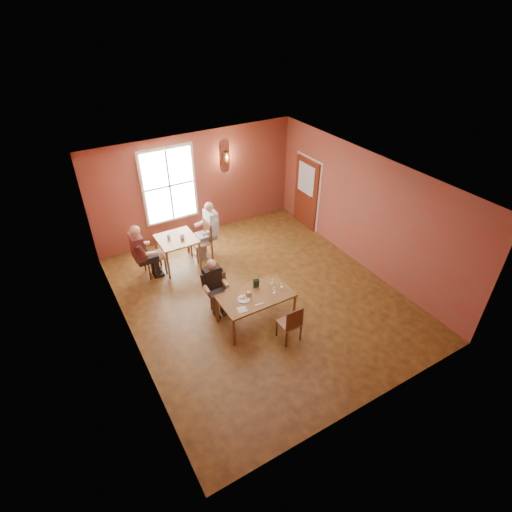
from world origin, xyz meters
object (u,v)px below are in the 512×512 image
main_table (256,308)px  second_table (178,252)px  diner_maroon (151,249)px  chair_diner_maroon (153,255)px  chair_empty (289,322)px  diner_white (201,234)px  chair_diner_white (201,241)px  chair_diner_main (222,296)px  diner_main (222,290)px

main_table → second_table: second_table is taller
main_table → diner_maroon: 3.18m
chair_diner_maroon → chair_empty: bearing=24.3°
main_table → diner_white: diner_white is taller
chair_diner_white → chair_diner_maroon: 1.30m
main_table → chair_diner_maroon: 3.15m
chair_empty → chair_diner_white: bearing=95.3°
chair_empty → second_table: bearing=105.1°
chair_diner_main → second_table: (-0.17, 2.21, -0.05)m
main_table → chair_empty: bearing=-67.6°
diner_main → second_table: bearing=-85.6°
chair_diner_main → diner_main: (0.00, -0.03, 0.17)m
chair_empty → diner_maroon: 4.03m
second_table → chair_diner_maroon: bearing=180.0°
chair_diner_main → diner_main: diner_main is taller
diner_main → diner_white: size_ratio=0.85×
chair_diner_main → diner_maroon: size_ratio=0.62×
diner_main → chair_diner_maroon: diner_main is taller
diner_main → diner_maroon: size_ratio=0.85×
diner_main → chair_diner_maroon: (-0.82, 2.24, -0.10)m
diner_main → chair_diner_main: bearing=-90.0°
second_table → chair_diner_maroon: size_ratio=0.89×
diner_white → diner_maroon: 1.36m
diner_main → diner_white: (0.51, 2.24, 0.11)m
chair_diner_main → chair_diner_maroon: (-0.82, 2.21, 0.07)m
second_table → diner_white: (0.68, 0.00, 0.33)m
chair_diner_main → diner_maroon: diner_maroon is taller
chair_diner_main → second_table: 2.21m
chair_diner_maroon → diner_maroon: bearing=-90.0°
main_table → chair_diner_maroon: (-1.32, 2.86, 0.16)m
chair_diner_white → main_table: bearing=-179.5°
main_table → chair_diner_maroon: bearing=114.8°
chair_diner_white → chair_diner_main: bearing=167.8°
main_table → diner_main: (-0.50, 0.62, 0.27)m
chair_diner_white → diner_white: (0.03, 0.00, 0.21)m
chair_empty → diner_white: (-0.32, 3.65, 0.29)m
second_table → chair_diner_maroon: (-0.65, 0.00, 0.11)m
diner_main → chair_diner_white: diner_main is taller
diner_white → diner_maroon: bearing=90.0°
diner_main → diner_maroon: diner_maroon is taller
chair_diner_main → chair_diner_white: chair_diner_white is taller
main_table → chair_empty: 0.86m
chair_diner_main → chair_diner_maroon: size_ratio=0.87×
second_table → diner_maroon: (-0.68, 0.00, 0.33)m
main_table → chair_diner_white: bearing=90.5°
chair_empty → diner_main: bearing=120.2°
diner_main → chair_empty: diner_main is taller
chair_diner_maroon → diner_white: bearing=90.0°
chair_empty → diner_white: 3.68m
second_table → diner_maroon: 0.75m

